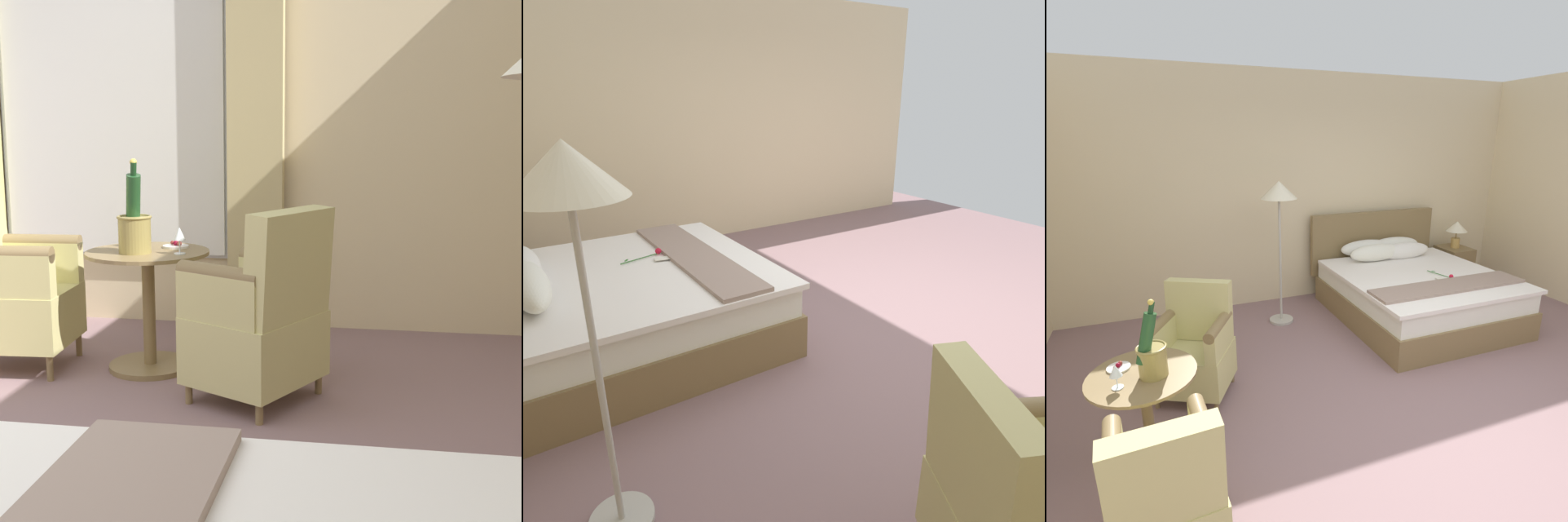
{
  "view_description": "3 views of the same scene",
  "coord_description": "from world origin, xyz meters",
  "views": [
    {
      "loc": [
        1.67,
        1.78,
        1.3
      ],
      "look_at": [
        -0.77,
        1.38,
        0.86
      ],
      "focal_mm": 50.0,
      "sensor_mm": 36.0,
      "label": 1
    },
    {
      "loc": [
        -2.25,
        2.55,
        1.8
      ],
      "look_at": [
        -0.24,
        1.24,
        0.9
      ],
      "focal_mm": 32.0,
      "sensor_mm": 36.0,
      "label": 2
    },
    {
      "loc": [
        -1.91,
        -1.93,
        2.08
      ],
      "look_at": [
        -0.76,
        1.01,
        1.13
      ],
      "focal_mm": 28.0,
      "sensor_mm": 36.0,
      "label": 3
    }
  ],
  "objects": [
    {
      "name": "wine_glass_near_edge",
      "position": [
        -2.2,
        0.43,
        0.77
      ],
      "size": [
        0.07,
        0.07,
        0.15
      ],
      "color": "white",
      "rests_on": "side_table_round"
    },
    {
      "name": "snack_plate",
      "position": [
        -2.21,
        0.66,
        0.67
      ],
      "size": [
        0.15,
        0.15,
        0.04
      ],
      "color": "white",
      "rests_on": "side_table_round"
    },
    {
      "name": "armchair_by_window",
      "position": [
        -1.68,
        1.23,
        0.41
      ],
      "size": [
        0.74,
        0.73,
        0.95
      ],
      "color": "olive",
      "rests_on": "ground"
    },
    {
      "name": "armchair_facing_bed",
      "position": [
        -1.98,
        -0.21,
        0.43
      ],
      "size": [
        0.56,
        0.61,
        0.93
      ],
      "color": "olive",
      "rests_on": "ground"
    },
    {
      "name": "wine_glass_near_bucket",
      "position": [
        -1.99,
        0.74,
        0.76
      ],
      "size": [
        0.06,
        0.06,
        0.14
      ],
      "color": "white",
      "rests_on": "side_table_round"
    },
    {
      "name": "side_table_round",
      "position": [
        -2.06,
        0.54,
        0.38
      ],
      "size": [
        0.67,
        0.67,
        0.66
      ],
      "color": "olive",
      "rests_on": "ground"
    },
    {
      "name": "champagne_bucket",
      "position": [
        -2.0,
        0.5,
        0.81
      ],
      "size": [
        0.19,
        0.19,
        0.5
      ],
      "color": "olive",
      "rests_on": "side_table_round"
    },
    {
      "name": "wall_window_side",
      "position": [
        -3.12,
        0.0,
        1.44
      ],
      "size": [
        0.27,
        6.14,
        2.88
      ],
      "color": "beige",
      "rests_on": "ground"
    }
  ]
}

